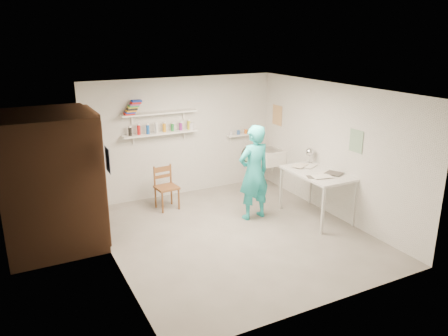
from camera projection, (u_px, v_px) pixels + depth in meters
name	position (u px, v px, depth m)	size (l,w,h in m)	color
floor	(235.00, 235.00, 7.31)	(4.00, 4.50, 0.02)	slate
ceiling	(236.00, 89.00, 6.59)	(4.00, 4.50, 0.02)	silver
wall_back	(182.00, 137.00, 8.87)	(4.00, 0.02, 2.40)	silver
wall_front	(329.00, 217.00, 5.03)	(4.00, 0.02, 2.40)	silver
wall_left	(109.00, 185.00, 6.07)	(0.02, 4.50, 2.40)	silver
wall_right	(334.00, 151.00, 7.83)	(0.02, 4.50, 2.40)	silver
doorway_recess	(96.00, 177.00, 7.03)	(0.02, 0.90, 2.00)	black
corridor_box	(49.00, 181.00, 6.71)	(1.40, 1.50, 2.10)	brown
door_lintel	(91.00, 112.00, 6.73)	(0.06, 1.05, 0.10)	brown
door_jamb_near	(104.00, 186.00, 6.62)	(0.06, 0.10, 2.00)	brown
door_jamb_far	(91.00, 169.00, 7.47)	(0.06, 0.10, 2.00)	brown
shelf_lower	(161.00, 133.00, 8.49)	(1.50, 0.22, 0.03)	white
shelf_upper	(160.00, 113.00, 8.38)	(1.50, 0.22, 0.03)	white
ledge_shelf	(242.00, 135.00, 9.40)	(0.70, 0.14, 0.03)	white
poster_left	(108.00, 160.00, 6.02)	(0.01, 0.28, 0.36)	#334C7F
poster_right_a	(277.00, 115.00, 9.24)	(0.01, 0.34, 0.42)	#995933
poster_right_b	(356.00, 141.00, 7.26)	(0.01, 0.30, 0.38)	#3F724C
belfast_sink	(269.00, 156.00, 9.30)	(0.48, 0.60, 0.30)	white
man	(254.00, 173.00, 7.71)	(0.63, 0.41, 1.72)	#23B1B3
wall_clock	(249.00, 154.00, 7.82)	(0.31, 0.31, 0.04)	#C8C088
wooden_chair	(167.00, 188.00, 8.24)	(0.40, 0.38, 0.85)	brown
work_table	(316.00, 195.00, 7.85)	(0.78, 1.29, 0.86)	silver
desk_lamp	(310.00, 152.00, 8.19)	(0.16, 0.16, 0.16)	silver
spray_cans	(160.00, 128.00, 8.46)	(1.29, 0.06, 0.17)	black
book_stack	(133.00, 108.00, 8.11)	(0.34, 0.14, 0.25)	red
ledge_pots	(242.00, 132.00, 9.39)	(0.48, 0.07, 0.09)	silver
papers	(318.00, 171.00, 7.72)	(0.30, 0.22, 0.03)	silver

